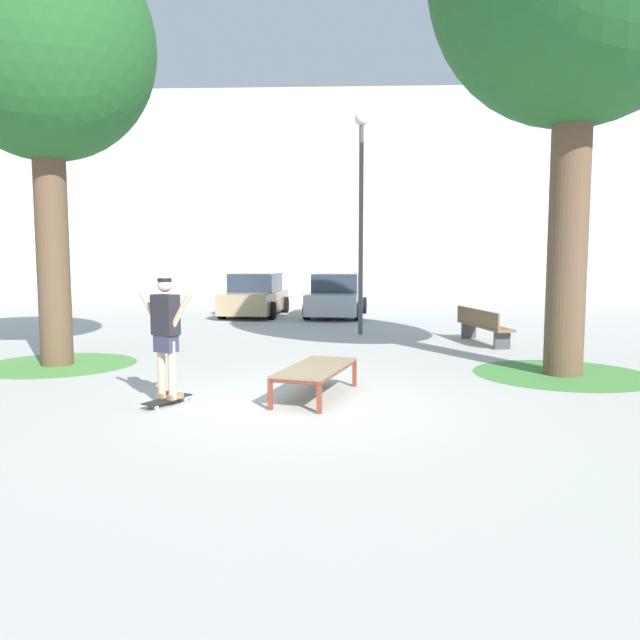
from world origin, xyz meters
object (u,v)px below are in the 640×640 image
at_px(skater, 166,329).
at_px(tree_near_left, 44,48).
at_px(light_post, 361,190).
at_px(skate_box, 316,370).
at_px(park_bench, 482,325).
at_px(skateboard, 168,400).
at_px(car_tan, 255,296).
at_px(car_silver, 337,297).

relative_size(skater, tree_near_left, 0.21).
relative_size(skater, light_post, 0.29).
bearing_deg(skate_box, park_bench, 57.82).
height_order(skater, park_bench, skater).
relative_size(skate_box, tree_near_left, 0.25).
bearing_deg(skateboard, light_post, 70.46).
relative_size(skater, car_tan, 0.39).
relative_size(skate_box, skater, 1.20).
distance_m(skate_box, skateboard, 2.17).
distance_m(skater, car_silver, 13.51).
xyz_separation_m(skater, car_tan, (-0.71, 13.48, -0.38)).
relative_size(skate_box, park_bench, 0.83).
bearing_deg(park_bench, skateboard, -131.65).
bearing_deg(light_post, skateboard, -109.54).
bearing_deg(car_tan, park_bench, -47.05).
bearing_deg(car_tan, light_post, -55.87).
height_order(tree_near_left, park_bench, tree_near_left).
height_order(skateboard, light_post, light_post).
distance_m(skateboard, light_post, 9.43).
relative_size(park_bench, light_post, 0.42).
height_order(skater, car_tan, skater).
height_order(tree_near_left, light_post, tree_near_left).
bearing_deg(park_bench, light_post, 150.21).
bearing_deg(car_silver, skateboard, -99.34).
xyz_separation_m(skateboard, car_silver, (2.19, 13.33, 0.61)).
relative_size(skater, park_bench, 0.69).
distance_m(car_tan, car_silver, 2.91).
distance_m(skater, car_tan, 13.50).
distance_m(skate_box, car_silver, 12.75).
height_order(tree_near_left, car_silver, tree_near_left).
bearing_deg(car_silver, tree_near_left, -117.39).
bearing_deg(light_post, skater, -109.54).
relative_size(skate_box, light_post, 0.35).
distance_m(skate_box, skater, 2.24).
bearing_deg(car_silver, skate_box, -90.59).
height_order(car_tan, park_bench, car_tan).
height_order(skateboard, skater, skater).
xyz_separation_m(car_tan, car_silver, (2.90, -0.15, 0.00)).
bearing_deg(skate_box, car_tan, 102.13).
relative_size(car_tan, light_post, 0.74).
bearing_deg(skateboard, skater, 61.03).
xyz_separation_m(skateboard, light_post, (2.90, 8.16, 3.75)).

